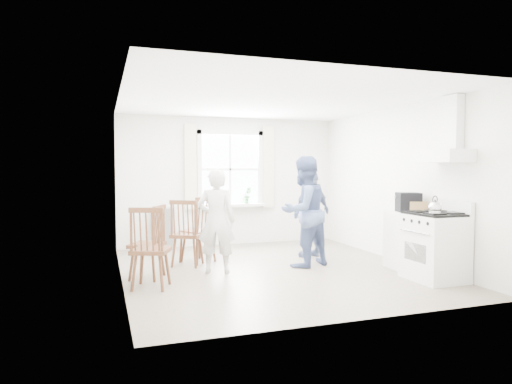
{
  "coord_description": "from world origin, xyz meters",
  "views": [
    {
      "loc": [
        -2.5,
        -6.54,
        1.57
      ],
      "look_at": [
        -0.21,
        0.2,
        1.2
      ],
      "focal_mm": 32.0,
      "sensor_mm": 36.0,
      "label": 1
    }
  ],
  "objects_px": {
    "windsor_chair_b": "(148,239)",
    "person_mid": "(304,211)",
    "stereo_stack": "(408,202)",
    "windsor_chair_c": "(154,234)",
    "windsor_chair_a": "(203,222)",
    "person_left": "(216,221)",
    "low_cabinet": "(407,241)",
    "gas_stove": "(435,246)",
    "person_right": "(312,213)"
  },
  "relations": [
    {
      "from": "windsor_chair_b",
      "to": "person_mid",
      "type": "bearing_deg",
      "value": 15.31
    },
    {
      "from": "windsor_chair_b",
      "to": "person_mid",
      "type": "distance_m",
      "value": 2.6
    },
    {
      "from": "stereo_stack",
      "to": "windsor_chair_c",
      "type": "relative_size",
      "value": 0.39
    },
    {
      "from": "stereo_stack",
      "to": "windsor_chair_c",
      "type": "height_order",
      "value": "stereo_stack"
    },
    {
      "from": "windsor_chair_a",
      "to": "person_left",
      "type": "bearing_deg",
      "value": -86.69
    },
    {
      "from": "low_cabinet",
      "to": "windsor_chair_c",
      "type": "distance_m",
      "value": 3.84
    },
    {
      "from": "stereo_stack",
      "to": "windsor_chair_c",
      "type": "distance_m",
      "value": 3.86
    },
    {
      "from": "windsor_chair_a",
      "to": "gas_stove",
      "type": "bearing_deg",
      "value": -37.78
    },
    {
      "from": "low_cabinet",
      "to": "person_mid",
      "type": "bearing_deg",
      "value": 153.0
    },
    {
      "from": "stereo_stack",
      "to": "person_right",
      "type": "relative_size",
      "value": 0.26
    },
    {
      "from": "low_cabinet",
      "to": "windsor_chair_b",
      "type": "xyz_separation_m",
      "value": [
        -3.92,
        0.04,
        0.21
      ]
    },
    {
      "from": "gas_stove",
      "to": "stereo_stack",
      "type": "distance_m",
      "value": 0.89
    },
    {
      "from": "gas_stove",
      "to": "person_right",
      "type": "height_order",
      "value": "person_right"
    },
    {
      "from": "stereo_stack",
      "to": "windsor_chair_a",
      "type": "xyz_separation_m",
      "value": [
        -2.89,
        1.51,
        -0.37
      ]
    },
    {
      "from": "person_mid",
      "to": "stereo_stack",
      "type": "bearing_deg",
      "value": 132.77
    },
    {
      "from": "windsor_chair_a",
      "to": "person_left",
      "type": "height_order",
      "value": "person_left"
    },
    {
      "from": "stereo_stack",
      "to": "person_mid",
      "type": "height_order",
      "value": "person_mid"
    },
    {
      "from": "stereo_stack",
      "to": "person_mid",
      "type": "relative_size",
      "value": 0.23
    },
    {
      "from": "stereo_stack",
      "to": "windsor_chair_b",
      "type": "distance_m",
      "value": 3.94
    },
    {
      "from": "person_right",
      "to": "person_left",
      "type": "bearing_deg",
      "value": -7.29
    },
    {
      "from": "windsor_chair_c",
      "to": "person_right",
      "type": "bearing_deg",
      "value": 14.65
    },
    {
      "from": "person_left",
      "to": "windsor_chair_c",
      "type": "bearing_deg",
      "value": 25.97
    },
    {
      "from": "gas_stove",
      "to": "windsor_chair_a",
      "type": "relative_size",
      "value": 1.01
    },
    {
      "from": "windsor_chair_b",
      "to": "person_right",
      "type": "relative_size",
      "value": 0.7
    },
    {
      "from": "low_cabinet",
      "to": "stereo_stack",
      "type": "xyz_separation_m",
      "value": [
        -0.0,
        -0.02,
        0.6
      ]
    },
    {
      "from": "stereo_stack",
      "to": "person_right",
      "type": "height_order",
      "value": "person_right"
    },
    {
      "from": "low_cabinet",
      "to": "person_mid",
      "type": "xyz_separation_m",
      "value": [
        -1.43,
        0.73,
        0.43
      ]
    },
    {
      "from": "gas_stove",
      "to": "windsor_chair_c",
      "type": "relative_size",
      "value": 1.06
    },
    {
      "from": "person_mid",
      "to": "windsor_chair_c",
      "type": "bearing_deg",
      "value": -17.64
    },
    {
      "from": "stereo_stack",
      "to": "windsor_chair_b",
      "type": "relative_size",
      "value": 0.38
    },
    {
      "from": "person_left",
      "to": "person_right",
      "type": "xyz_separation_m",
      "value": [
        1.89,
        0.65,
        -0.0
      ]
    },
    {
      "from": "gas_stove",
      "to": "person_left",
      "type": "bearing_deg",
      "value": 152.65
    },
    {
      "from": "windsor_chair_b",
      "to": "windsor_chair_a",
      "type": "bearing_deg",
      "value": 54.73
    },
    {
      "from": "windsor_chair_b",
      "to": "windsor_chair_c",
      "type": "bearing_deg",
      "value": 76.7
    },
    {
      "from": "low_cabinet",
      "to": "person_left",
      "type": "bearing_deg",
      "value": 165.46
    },
    {
      "from": "windsor_chair_c",
      "to": "windsor_chair_a",
      "type": "bearing_deg",
      "value": 43.67
    },
    {
      "from": "stereo_stack",
      "to": "person_right",
      "type": "xyz_separation_m",
      "value": [
        -0.96,
        1.41,
        -0.27
      ]
    },
    {
      "from": "windsor_chair_a",
      "to": "windsor_chair_b",
      "type": "relative_size",
      "value": 1.02
    },
    {
      "from": "gas_stove",
      "to": "windsor_chair_a",
      "type": "distance_m",
      "value": 3.58
    },
    {
      "from": "windsor_chair_a",
      "to": "person_right",
      "type": "bearing_deg",
      "value": -3.15
    },
    {
      "from": "windsor_chair_b",
      "to": "windsor_chair_c",
      "type": "distance_m",
      "value": 0.63
    },
    {
      "from": "person_mid",
      "to": "gas_stove",
      "type": "bearing_deg",
      "value": 114.06
    },
    {
      "from": "person_right",
      "to": "low_cabinet",
      "type": "bearing_deg",
      "value": 98.72
    },
    {
      "from": "windsor_chair_a",
      "to": "windsor_chair_c",
      "type": "distance_m",
      "value": 1.22
    },
    {
      "from": "windsor_chair_a",
      "to": "windsor_chair_b",
      "type": "bearing_deg",
      "value": -125.27
    },
    {
      "from": "windsor_chair_b",
      "to": "windsor_chair_c",
      "type": "height_order",
      "value": "windsor_chair_b"
    },
    {
      "from": "windsor_chair_b",
      "to": "person_right",
      "type": "height_order",
      "value": "person_right"
    },
    {
      "from": "low_cabinet",
      "to": "windsor_chair_a",
      "type": "xyz_separation_m",
      "value": [
        -2.9,
        1.49,
        0.23
      ]
    },
    {
      "from": "windsor_chair_b",
      "to": "person_left",
      "type": "xyz_separation_m",
      "value": [
        1.07,
        0.7,
        0.12
      ]
    },
    {
      "from": "stereo_stack",
      "to": "person_mid",
      "type": "distance_m",
      "value": 1.61
    }
  ]
}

